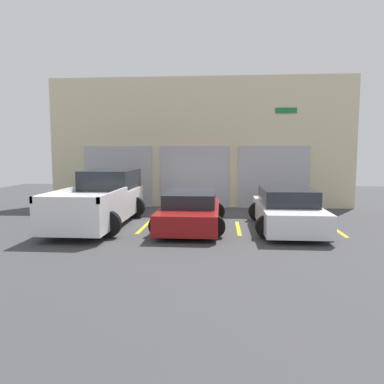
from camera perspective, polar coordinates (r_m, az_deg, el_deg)
The scene contains 9 objects.
ground_plane at distance 13.62m, azimuth 0.34°, elevation -4.15°, with size 28.00×28.00×0.00m, color #3D3D3F.
shophouse_building at distance 16.68m, azimuth 1.16°, elevation 7.30°, with size 13.35×0.68×5.66m.
pickup_truck at distance 12.93m, azimuth -13.68°, elevation -1.17°, with size 2.41×5.27×1.78m.
sedan_white at distance 12.20m, azimuth 14.27°, elevation -2.65°, with size 2.22×4.41×1.29m.
sedan_side at distance 12.07m, azimuth -0.18°, elevation -2.83°, with size 2.21×4.39×1.15m.
parking_stripe_far_left at distance 13.32m, azimuth -20.28°, elevation -4.75°, with size 0.12×2.20×0.01m, color gold.
parking_stripe_left at distance 12.36m, azimuth -7.28°, elevation -5.24°, with size 0.12×2.20×0.01m, color gold.
parking_stripe_centre at distance 12.11m, azimuth 7.05°, elevation -5.48°, with size 0.12×2.20×0.01m, color gold.
parking_stripe_right at distance 12.62m, azimuth 21.09°, elevation -5.37°, with size 0.12×2.20×0.01m, color gold.
Camera 1 is at (0.99, -13.36, 2.44)m, focal length 35.00 mm.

